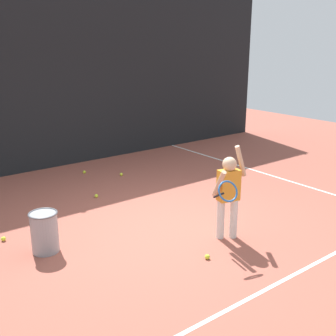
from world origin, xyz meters
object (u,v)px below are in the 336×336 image
Objects in this scene: tennis_player at (228,191)px; tennis_ball_3 at (84,172)px; tennis_ball_0 at (96,196)px; tennis_ball_2 at (207,257)px; ball_hopper at (44,232)px; tennis_ball_4 at (121,174)px; tennis_ball_1 at (3,239)px.

tennis_ball_3 is at bearing 105.98° from tennis_player.
tennis_ball_0 and tennis_ball_2 have the same top height.
tennis_ball_2 is at bearing -43.26° from ball_hopper.
tennis_player is at bearing -86.93° from tennis_ball_3.
ball_hopper is at bearing 164.35° from tennis_player.
tennis_ball_4 is at bearing 38.69° from tennis_ball_0.
tennis_ball_2 is (0.07, -2.88, 0.00)m from tennis_ball_0.
tennis_ball_1 is at bearing -158.50° from tennis_ball_0.
tennis_ball_3 is 1.00× the size of tennis_ball_4.
tennis_player is 20.46× the size of tennis_ball_3.
tennis_ball_4 is (0.54, -0.63, 0.00)m from tennis_ball_3.
tennis_player is 3.26m from tennis_ball_1.
tennis_ball_0 is at bearing 118.09° from tennis_player.
tennis_player is 20.46× the size of tennis_ball_4.
tennis_ball_0 is (1.51, 1.40, -0.26)m from ball_hopper.
ball_hopper is 8.52× the size of tennis_ball_3.
tennis_ball_0 is at bearing 91.43° from tennis_ball_2.
tennis_ball_0 is 1.00× the size of tennis_ball_4.
tennis_player is 3.51m from tennis_ball_4.
tennis_ball_4 is (0.33, 3.43, -0.69)m from tennis_player.
ball_hopper is at bearing -60.97° from tennis_ball_1.
tennis_ball_3 is (0.42, 4.34, 0.00)m from tennis_ball_2.
tennis_ball_1 is 3.30m from tennis_ball_4.
tennis_player reaches higher than tennis_ball_2.
tennis_ball_1 is 1.00× the size of tennis_ball_4.
tennis_ball_2 is at bearing -104.50° from tennis_ball_4.
tennis_ball_1 is (-0.36, 0.66, -0.26)m from ball_hopper.
tennis_ball_1 and tennis_ball_2 have the same top height.
tennis_ball_3 is (2.36, 2.19, 0.00)m from tennis_ball_1.
tennis_ball_0 and tennis_ball_1 have the same top height.
tennis_ball_0 is 2.88m from tennis_ball_2.
tennis_ball_1 and tennis_ball_3 have the same top height.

